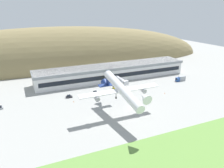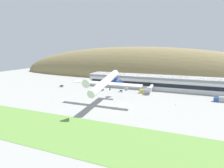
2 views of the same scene
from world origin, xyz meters
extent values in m
plane|color=#9E9E99|center=(0.00, 0.00, 0.00)|extent=(423.37, 423.37, 0.00)
cube|color=#669342|center=(0.00, -41.02, 0.04)|extent=(381.04, 27.50, 0.08)
ellipsoid|color=olive|center=(-19.32, 109.10, 0.00)|extent=(324.74, 59.95, 69.77)
cube|color=silver|center=(12.15, 51.08, 5.22)|extent=(113.11, 17.38, 10.44)
cube|color=gray|center=(12.15, 51.08, 9.50)|extent=(114.31, 18.58, 1.88)
cube|color=black|center=(12.15, 42.35, 4.70)|extent=(108.59, 0.16, 2.92)
cylinder|color=silver|center=(10.64, 35.24, 4.00)|extent=(2.60, 14.31, 2.60)
cube|color=silver|center=(10.64, 28.08, 4.00)|extent=(3.38, 2.86, 2.86)
cylinder|color=slate|center=(10.64, 28.58, 2.00)|extent=(0.36, 0.36, 4.00)
cylinder|color=white|center=(-8.82, -5.84, 13.80)|extent=(4.16, 34.87, 10.06)
cone|color=white|center=(-8.82, -25.17, 17.18)|extent=(4.08, 5.21, 4.80)
cone|color=navy|center=(-8.82, 13.90, 10.35)|extent=(4.08, 6.03, 4.95)
cube|color=navy|center=(-8.82, 10.63, 14.69)|extent=(0.50, 4.98, 8.07)
cube|color=navy|center=(-8.82, 10.83, 10.89)|extent=(10.81, 2.93, 0.86)
cube|color=white|center=(-8.82, -4.13, 12.78)|extent=(41.23, 3.62, 1.06)
cylinder|color=#9E9EA3|center=(-21.19, -4.66, 11.32)|extent=(2.30, 3.94, 2.89)
cylinder|color=#9E9EA3|center=(3.55, -4.66, 11.32)|extent=(2.30, 3.94, 2.89)
cylinder|color=#2D2D2D|center=(-11.11, -4.13, 10.53)|extent=(0.28, 0.28, 2.20)
cylinder|color=#2D2D2D|center=(-11.11, -4.13, 9.43)|extent=(0.45, 1.10, 1.10)
cylinder|color=#2D2D2D|center=(-6.53, -4.13, 10.53)|extent=(0.28, 0.28, 2.20)
cylinder|color=#2D2D2D|center=(-6.53, -4.13, 9.43)|extent=(0.45, 1.10, 1.10)
cylinder|color=#2D2D2D|center=(-8.82, -17.79, 13.03)|extent=(0.22, 0.22, 1.98)
cylinder|color=#2D2D2D|center=(-8.82, -17.79, 12.04)|extent=(0.30, 0.83, 0.82)
cube|color=silver|center=(-10.50, 28.24, 0.40)|extent=(3.74, 1.98, 0.80)
cube|color=black|center=(-10.32, 28.25, 1.12)|extent=(2.10, 1.59, 0.65)
cube|color=#333338|center=(-26.73, 27.83, 0.45)|extent=(3.87, 2.17, 0.91)
cube|color=black|center=(-26.91, 27.85, 1.28)|extent=(2.18, 1.75, 0.74)
cube|color=#264C99|center=(52.15, 26.16, 1.33)|extent=(2.50, 2.43, 2.66)
cube|color=black|center=(50.91, 26.13, 1.81)|extent=(0.13, 2.02, 1.17)
cube|color=#999EA3|center=(55.96, 26.26, 1.68)|extent=(5.24, 2.50, 3.35)
cube|color=gold|center=(4.55, 30.82, 1.40)|extent=(2.65, 2.55, 2.79)
cube|color=black|center=(3.29, 30.72, 1.90)|extent=(0.24, 2.01, 1.23)
cube|color=#B7B7BC|center=(8.40, 31.12, 1.63)|extent=(5.42, 2.77, 3.25)
cube|color=orange|center=(28.89, 10.08, 0.01)|extent=(0.52, 0.52, 0.03)
cone|color=orange|center=(28.89, 10.08, 0.31)|extent=(0.40, 0.40, 0.55)
cube|color=orange|center=(-25.95, 20.45, 0.01)|extent=(0.52, 0.52, 0.03)
cone|color=orange|center=(-25.95, 20.45, 0.31)|extent=(0.40, 0.40, 0.55)
camera|label=1|loc=(-52.01, -91.29, 49.62)|focal=35.00mm
camera|label=2|loc=(29.30, -94.01, 31.81)|focal=28.00mm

